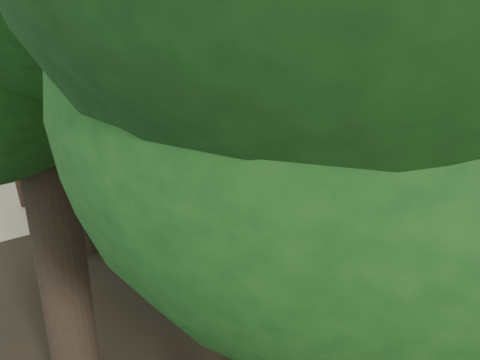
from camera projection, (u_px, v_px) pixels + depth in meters
ground at (306, 267)px, 10.07m from camera, size 120.00×120.00×0.00m
sand_beach at (80, 125)px, 22.42m from camera, size 40.00×22.00×0.02m
boardwalk at (277, 246)px, 10.82m from camera, size 2.00×12.00×0.12m
backpack_left_c at (417, 344)px, 6.99m from camera, size 0.52×0.47×0.79m
backpack_left_d at (342, 303)px, 8.15m from camera, size 0.41×0.33×0.56m
backpack_right_c at (475, 319)px, 7.71m from camera, size 0.42×0.36×0.59m
backpack_right_d at (434, 302)px, 8.26m from camera, size 0.34×0.26×0.48m
duffel_right_khaki at (417, 294)px, 8.54m from camera, size 0.58×0.73×0.43m
duffel_right_black at (392, 280)px, 8.99m from camera, size 0.63×0.76×0.41m
suitcase_on_boardwalk at (386, 328)px, 7.42m from camera, size 0.44×0.24×0.68m
lone_suitcase_on_sand at (162, 157)px, 16.40m from camera, size 0.42×0.26×0.64m
hat_brown at (454, 340)px, 6.51m from camera, size 0.42×0.42×0.12m
hat_white at (422, 320)px, 6.79m from camera, size 0.38×0.38×0.13m
kayak at (52, 162)px, 16.38m from camera, size 1.12×3.57×0.35m
sun_lounger at (220, 135)px, 19.39m from camera, size 1.11×1.86×0.57m
tree_right_c at (375, 30)px, 11.63m from camera, size 5.47×5.47×9.47m
tree_right_d at (383, 20)px, 14.10m from camera, size 5.38×5.38×9.86m
tree_right_e at (281, 50)px, 16.12m from camera, size 4.35×4.35×7.84m
tree_right_f at (274, 1)px, 18.72m from camera, size 6.21×6.21×11.09m
tree_left_a at (400, 219)px, 3.27m from camera, size 4.61×4.61×7.68m
tree_left_b at (31, 58)px, 5.35m from camera, size 5.22×5.22×9.40m
tree_left_c at (58, 47)px, 9.28m from camera, size 5.19×5.19×9.03m
tree_back_a at (46, 41)px, 20.07m from camera, size 4.58×4.58×7.93m
tree_back_b at (102, 14)px, 21.60m from camera, size 5.65×5.65×10.09m
tree_back_c at (172, 15)px, 23.23m from camera, size 5.50×5.50×9.91m
palm_right_a at (246, 50)px, 14.57m from camera, size 4.75×4.75×8.09m
palm_right_b at (232, 21)px, 19.16m from camera, size 4.93×4.93×9.53m
palm_right_c at (165, 58)px, 19.86m from camera, size 4.11×4.11×6.54m
rock_left_b at (268, 342)px, 7.66m from camera, size 0.37×0.33×0.20m
rock_left_c at (225, 288)px, 9.07m from camera, size 0.49×0.44×0.27m
rock_left_d at (169, 237)px, 11.24m from camera, size 0.28×0.25×0.15m
rock_right_b at (442, 254)px, 10.35m from camera, size 0.43×0.38×0.23m
rock_right_c at (302, 217)px, 12.29m from camera, size 0.28×0.25×0.15m
rock_right_d at (282, 187)px, 14.19m from camera, size 0.56×0.50×0.31m
shrub_left_b at (179, 253)px, 9.86m from camera, size 0.85×0.85×0.77m
shrub_left_c at (99, 214)px, 11.53m from camera, size 1.05×1.05×0.95m
shrub_right_a at (477, 269)px, 9.21m from camera, size 0.92×0.92×0.83m
shrub_right_b at (321, 185)px, 13.16m from camera, size 1.26×1.26×1.14m
shrub_right_c at (234, 171)px, 14.85m from camera, size 0.85×0.85×0.76m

